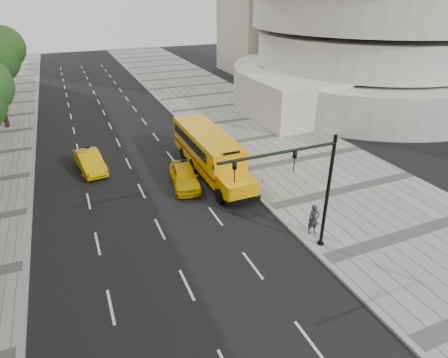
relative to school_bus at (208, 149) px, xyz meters
name	(u,v)px	position (x,y,z in m)	size (l,w,h in m)	color
ground	(156,188)	(-4.50, -1.30, -1.76)	(140.00, 140.00, 0.00)	black
sidewalk_museum	(301,160)	(7.50, -1.30, -1.69)	(12.00, 140.00, 0.15)	gray
curb_museum	(233,173)	(1.50, -1.30, -1.69)	(0.30, 140.00, 0.15)	gray
curb_far	(30,211)	(-12.50, -1.30, -1.69)	(0.30, 140.00, 0.15)	gray
school_bus	(208,149)	(0.00, 0.00, 0.00)	(2.96, 11.56, 3.19)	#F0A407
taxi_near	(184,176)	(-2.50, -1.75, -1.01)	(1.78, 4.42, 1.50)	#E4AE03
taxi_far	(90,162)	(-8.34, 3.49, -1.02)	(1.58, 4.53, 1.49)	#E4AE03
pedestrian	(314,219)	(2.29, -10.28, -0.72)	(0.65, 0.43, 1.79)	#2B2C32
traffic_signal	(306,184)	(0.69, -11.32, 2.33)	(6.18, 0.36, 6.40)	black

